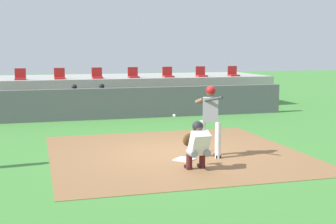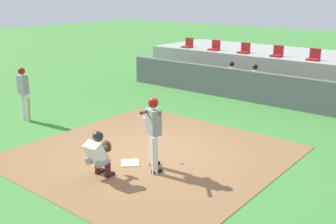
# 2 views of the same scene
# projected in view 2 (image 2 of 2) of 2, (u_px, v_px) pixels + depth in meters

# --- Properties ---
(ground_plane) EXTENTS (80.00, 80.00, 0.00)m
(ground_plane) POSITION_uv_depth(u_px,v_px,m) (151.00, 154.00, 10.56)
(ground_plane) COLOR #428438
(dirt_infield) EXTENTS (6.40, 6.40, 0.01)m
(dirt_infield) POSITION_uv_depth(u_px,v_px,m) (151.00, 154.00, 10.56)
(dirt_infield) COLOR olive
(dirt_infield) RESTS_ON ground
(home_plate) EXTENTS (0.62, 0.62, 0.02)m
(home_plate) POSITION_uv_depth(u_px,v_px,m) (130.00, 163.00, 9.95)
(home_plate) COLOR white
(home_plate) RESTS_ON dirt_infield
(batter_at_plate) EXTENTS (0.58, 0.87, 1.80)m
(batter_at_plate) POSITION_uv_depth(u_px,v_px,m) (153.00, 129.00, 9.32)
(batter_at_plate) COLOR silver
(batter_at_plate) RESTS_ON ground
(catcher_crouched) EXTENTS (0.50, 2.00, 1.13)m
(catcher_crouched) POSITION_uv_depth(u_px,v_px,m) (99.00, 152.00, 9.07)
(catcher_crouched) COLOR gray
(catcher_crouched) RESTS_ON ground
(on_deck_batter) EXTENTS (0.58, 0.23, 1.79)m
(on_deck_batter) POSITION_uv_depth(u_px,v_px,m) (24.00, 91.00, 13.09)
(on_deck_batter) COLOR silver
(on_deck_batter) RESTS_ON ground
(dugout_wall) EXTENTS (13.00, 0.30, 1.20)m
(dugout_wall) POSITION_uv_depth(u_px,v_px,m) (263.00, 88.00, 15.23)
(dugout_wall) COLOR #59595E
(dugout_wall) RESTS_ON ground
(dugout_bench) EXTENTS (11.80, 0.44, 0.45)m
(dugout_bench) POSITION_uv_depth(u_px,v_px,m) (274.00, 93.00, 16.08)
(dugout_bench) COLOR olive
(dugout_bench) RESTS_ON ground
(dugout_player_0) EXTENTS (0.49, 0.70, 1.30)m
(dugout_player_0) POSITION_uv_depth(u_px,v_px,m) (230.00, 76.00, 17.03)
(dugout_player_0) COLOR #939399
(dugout_player_0) RESTS_ON ground
(dugout_player_1) EXTENTS (0.49, 0.70, 1.30)m
(dugout_player_1) POSITION_uv_depth(u_px,v_px,m) (253.00, 80.00, 16.37)
(dugout_player_1) COLOR #939399
(dugout_player_1) RESTS_ON ground
(stands_platform) EXTENTS (15.00, 4.40, 1.40)m
(stands_platform) POSITION_uv_depth(u_px,v_px,m) (306.00, 69.00, 18.48)
(stands_platform) COLOR #9E9E99
(stands_platform) RESTS_ON ground
(stadium_seat_0) EXTENTS (0.46, 0.46, 0.48)m
(stadium_seat_0) POSITION_uv_depth(u_px,v_px,m) (188.00, 45.00, 20.54)
(stadium_seat_0) COLOR #A51E1E
(stadium_seat_0) RESTS_ON stands_platform
(stadium_seat_1) EXTENTS (0.46, 0.46, 0.48)m
(stadium_seat_1) POSITION_uv_depth(u_px,v_px,m) (215.00, 47.00, 19.56)
(stadium_seat_1) COLOR #A51E1E
(stadium_seat_1) RESTS_ON stands_platform
(stadium_seat_2) EXTENTS (0.46, 0.46, 0.48)m
(stadium_seat_2) POSITION_uv_depth(u_px,v_px,m) (244.00, 50.00, 18.58)
(stadium_seat_2) COLOR #A51E1E
(stadium_seat_2) RESTS_ON stands_platform
(stadium_seat_3) EXTENTS (0.46, 0.46, 0.48)m
(stadium_seat_3) POSITION_uv_depth(u_px,v_px,m) (277.00, 53.00, 17.60)
(stadium_seat_3) COLOR #A51E1E
(stadium_seat_3) RESTS_ON stands_platform
(stadium_seat_4) EXTENTS (0.46, 0.46, 0.48)m
(stadium_seat_4) POSITION_uv_depth(u_px,v_px,m) (314.00, 57.00, 16.62)
(stadium_seat_4) COLOR #A51E1E
(stadium_seat_4) RESTS_ON stands_platform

